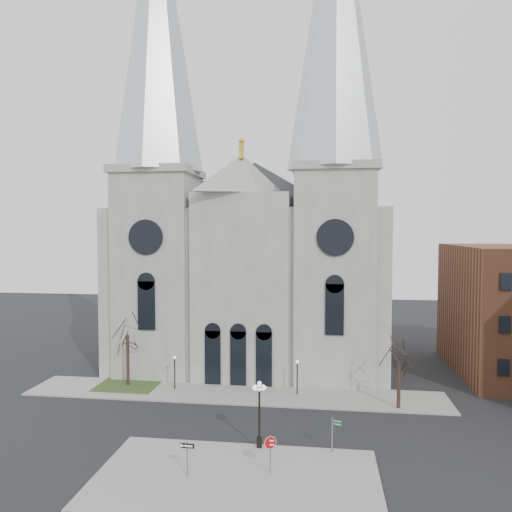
# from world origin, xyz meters

# --- Properties ---
(ground) EXTENTS (160.00, 160.00, 0.00)m
(ground) POSITION_xyz_m (0.00, 0.00, 0.00)
(ground) COLOR black
(ground) RESTS_ON ground
(sidewalk_near) EXTENTS (18.00, 10.00, 0.14)m
(sidewalk_near) POSITION_xyz_m (3.00, -5.00, 0.07)
(sidewalk_near) COLOR gray
(sidewalk_near) RESTS_ON ground
(sidewalk_far) EXTENTS (40.00, 6.00, 0.14)m
(sidewalk_far) POSITION_xyz_m (0.00, 11.00, 0.07)
(sidewalk_far) COLOR gray
(sidewalk_far) RESTS_ON ground
(grass_patch) EXTENTS (6.00, 5.00, 0.18)m
(grass_patch) POSITION_xyz_m (-11.00, 12.00, 0.09)
(grass_patch) COLOR #2B401B
(grass_patch) RESTS_ON ground
(cathedral) EXTENTS (33.00, 26.66, 54.00)m
(cathedral) POSITION_xyz_m (0.00, 22.86, 18.48)
(cathedral) COLOR gray
(cathedral) RESTS_ON ground
(tree_left) EXTENTS (3.20, 3.20, 7.50)m
(tree_left) POSITION_xyz_m (-11.00, 12.00, 5.58)
(tree_left) COLOR black
(tree_left) RESTS_ON ground
(tree_right) EXTENTS (3.20, 3.20, 6.00)m
(tree_right) POSITION_xyz_m (15.00, 9.00, 4.47)
(tree_right) COLOR black
(tree_right) RESTS_ON ground
(ped_lamp_left) EXTENTS (0.32, 0.32, 3.26)m
(ped_lamp_left) POSITION_xyz_m (-6.00, 11.50, 2.33)
(ped_lamp_left) COLOR black
(ped_lamp_left) RESTS_ON sidewalk_far
(ped_lamp_right) EXTENTS (0.32, 0.32, 3.26)m
(ped_lamp_right) POSITION_xyz_m (6.00, 11.50, 2.33)
(ped_lamp_right) COLOR black
(ped_lamp_right) RESTS_ON sidewalk_far
(stop_sign) EXTENTS (0.87, 0.11, 2.42)m
(stop_sign) POSITION_xyz_m (5.08, -4.12, 1.87)
(stop_sign) COLOR slate
(stop_sign) RESTS_ON sidewalk_near
(globe_lamp) EXTENTS (1.17, 1.17, 4.81)m
(globe_lamp) POSITION_xyz_m (3.90, -0.50, 3.16)
(globe_lamp) COLOR black
(globe_lamp) RESTS_ON sidewalk_near
(one_way_sign) EXTENTS (0.96, 0.09, 2.19)m
(one_way_sign) POSITION_xyz_m (-0.11, -5.18, 1.62)
(one_way_sign) COLOR slate
(one_way_sign) RESTS_ON sidewalk_near
(street_name_sign) EXTENTS (0.74, 0.31, 2.41)m
(street_name_sign) POSITION_xyz_m (9.15, -0.53, 1.55)
(street_name_sign) COLOR slate
(street_name_sign) RESTS_ON sidewalk_near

